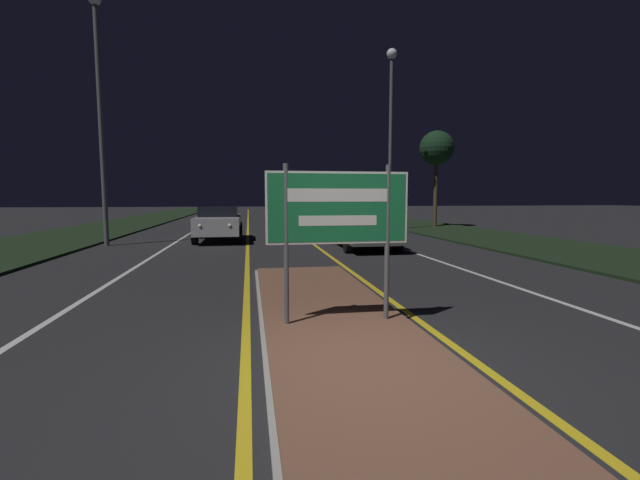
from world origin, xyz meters
The scene contains 19 objects.
ground_plane centered at (0.00, 0.00, 0.00)m, with size 160.00×160.00×0.00m, color #232326.
median_island centered at (0.00, 1.60, 0.04)m, with size 2.18×9.56×0.10m.
verge_left centered at (-9.50, 20.00, 0.04)m, with size 5.00×100.00×0.08m.
verge_right centered at (9.50, 20.00, 0.04)m, with size 5.00×100.00×0.08m.
centre_line_yellow_left centered at (-1.28, 25.00, 0.00)m, with size 0.12×70.00×0.01m.
centre_line_yellow_right centered at (1.28, 25.00, 0.00)m, with size 0.12×70.00×0.01m.
lane_line_white_left centered at (-4.20, 25.00, 0.00)m, with size 0.12×70.00×0.01m.
lane_line_white_right centered at (4.20, 25.00, 0.00)m, with size 0.12×70.00×0.01m.
edge_line_white_left centered at (-7.20, 25.00, 0.00)m, with size 0.10×70.00×0.01m.
edge_line_white_right centered at (7.20, 25.00, 0.00)m, with size 0.10×70.00×0.01m.
highway_sign centered at (0.00, 1.60, 1.62)m, with size 2.00×0.07×2.20m.
streetlight_left_near centered at (-6.59, 13.16, 5.57)m, with size 0.46×0.46×9.22m.
streetlight_right_near centered at (6.31, 18.05, 6.26)m, with size 0.55×0.55×9.58m.
car_receding_0 centered at (2.88, 10.91, 0.78)m, with size 1.96×4.72×1.49m.
car_receding_1 centered at (2.76, 23.61, 0.77)m, with size 2.02×4.47×1.47m.
car_receding_2 centered at (5.53, 31.78, 0.76)m, with size 2.03×4.69×1.42m.
car_receding_3 centered at (5.92, 41.43, 0.71)m, with size 1.99×4.64×1.33m.
car_approaching_0 centered at (-2.47, 14.37, 0.79)m, with size 1.90×4.33×1.45m.
roadside_palm_right centered at (10.01, 20.40, 4.72)m, with size 2.05×2.05×5.74m.
Camera 1 is at (-1.22, -4.20, 1.85)m, focal length 24.00 mm.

